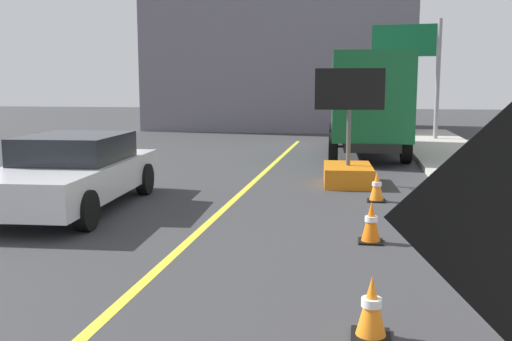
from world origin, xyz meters
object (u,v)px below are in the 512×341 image
object	(u,v)px
traffic_cone_near_sign	(371,307)
traffic_cone_far_lane	(377,186)
box_truck	(367,101)
arrow_board_trailer	(348,164)
pickup_car	(72,172)
highway_guide_sign	(419,58)
traffic_cone_mid_lane	(371,222)

from	to	relation	value
traffic_cone_near_sign	traffic_cone_far_lane	world-z (taller)	traffic_cone_far_lane
box_truck	arrow_board_trailer	bearing A→B (deg)	-94.48
pickup_car	traffic_cone_near_sign	size ratio (longest dim) A/B	8.33
pickup_car	highway_guide_sign	bearing A→B (deg)	62.87
arrow_board_trailer	box_truck	xyz separation A→B (m)	(0.47, 6.04, 1.31)
pickup_car	traffic_cone_mid_lane	world-z (taller)	pickup_car
pickup_car	traffic_cone_mid_lane	bearing A→B (deg)	-15.29
arrow_board_trailer	box_truck	world-z (taller)	box_truck
pickup_car	traffic_cone_far_lane	distance (m)	5.93
highway_guide_sign	traffic_cone_near_sign	world-z (taller)	highway_guide_sign
pickup_car	traffic_cone_near_sign	world-z (taller)	pickup_car
highway_guide_sign	traffic_cone_mid_lane	xyz separation A→B (m)	(-2.17, -16.48, -3.12)
arrow_board_trailer	highway_guide_sign	distance (m)	12.00
highway_guide_sign	pickup_car	bearing A→B (deg)	-117.13
box_truck	traffic_cone_near_sign	bearing A→B (deg)	-90.40
box_truck	pickup_car	size ratio (longest dim) A/B	1.52
box_truck	traffic_cone_near_sign	size ratio (longest dim) A/B	12.64
pickup_car	traffic_cone_far_lane	xyz separation A→B (m)	(5.68, 1.66, -0.39)
box_truck	pickup_car	xyz separation A→B (m)	(-5.54, -9.68, -1.09)
box_truck	traffic_cone_near_sign	xyz separation A→B (m)	(-0.10, -14.52, -1.50)
box_truck	traffic_cone_far_lane	xyz separation A→B (m)	(0.14, -8.02, -1.48)
pickup_car	traffic_cone_near_sign	distance (m)	7.29
box_truck	highway_guide_sign	xyz separation A→B (m)	(2.13, 5.30, 1.64)
highway_guide_sign	traffic_cone_far_lane	xyz separation A→B (m)	(-1.99, -13.32, -3.12)
pickup_car	highway_guide_sign	distance (m)	17.05
traffic_cone_near_sign	traffic_cone_far_lane	bearing A→B (deg)	87.90
box_truck	highway_guide_sign	bearing A→B (deg)	68.09
pickup_car	highway_guide_sign	xyz separation A→B (m)	(7.67, 14.98, 2.72)
pickup_car	traffic_cone_near_sign	xyz separation A→B (m)	(5.44, -4.84, -0.41)
traffic_cone_near_sign	traffic_cone_mid_lane	world-z (taller)	traffic_cone_mid_lane
traffic_cone_far_lane	traffic_cone_near_sign	bearing A→B (deg)	-92.10
traffic_cone_near_sign	traffic_cone_far_lane	size ratio (longest dim) A/B	0.95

